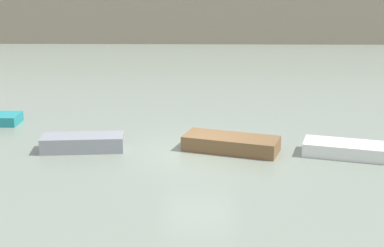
# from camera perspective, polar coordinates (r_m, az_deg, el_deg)

# --- Properties ---
(ground_plane) EXTENTS (120.00, 120.00, 0.00)m
(ground_plane) POSITION_cam_1_polar(r_m,az_deg,el_deg) (20.02, 0.73, -2.88)
(ground_plane) COLOR gray
(embankment_wall) EXTENTS (80.00, 1.20, 3.70)m
(embankment_wall) POSITION_cam_1_polar(r_m,az_deg,el_deg) (47.80, 0.92, 10.20)
(embankment_wall) COLOR gray
(embankment_wall) RESTS_ON ground_plane
(rowboat_grey) EXTENTS (2.94, 1.32, 0.54)m
(rowboat_grey) POSITION_cam_1_polar(r_m,az_deg,el_deg) (20.52, -10.83, -1.90)
(rowboat_grey) COLOR gray
(rowboat_grey) RESTS_ON ground_plane
(rowboat_brown) EXTENTS (3.54, 2.25, 0.53)m
(rowboat_brown) POSITION_cam_1_polar(r_m,az_deg,el_deg) (20.15, 3.91, -2.01)
(rowboat_brown) COLOR brown
(rowboat_brown) RESTS_ON ground_plane
(rowboat_white) EXTENTS (3.27, 2.01, 0.46)m
(rowboat_white) POSITION_cam_1_polar(r_m,az_deg,el_deg) (20.28, 15.39, -2.52)
(rowboat_white) COLOR white
(rowboat_white) RESTS_ON ground_plane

